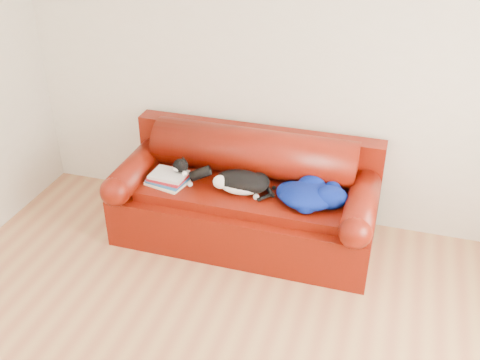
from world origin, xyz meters
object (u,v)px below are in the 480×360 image
(cat, at_px, (241,183))
(blanket, at_px, (311,194))
(book_stack, at_px, (168,179))
(sofa_base, at_px, (245,213))

(cat, bearing_deg, blanket, -8.95)
(book_stack, bearing_deg, sofa_base, 13.24)
(sofa_base, xyz_separation_m, cat, (-0.01, -0.09, 0.35))
(sofa_base, distance_m, blanket, 0.64)
(cat, xyz_separation_m, blanket, (0.55, 0.02, -0.01))
(book_stack, xyz_separation_m, cat, (0.60, 0.05, 0.04))
(book_stack, bearing_deg, cat, 4.85)
(sofa_base, relative_size, book_stack, 6.06)
(cat, relative_size, blanket, 0.99)
(blanket, bearing_deg, book_stack, -176.63)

